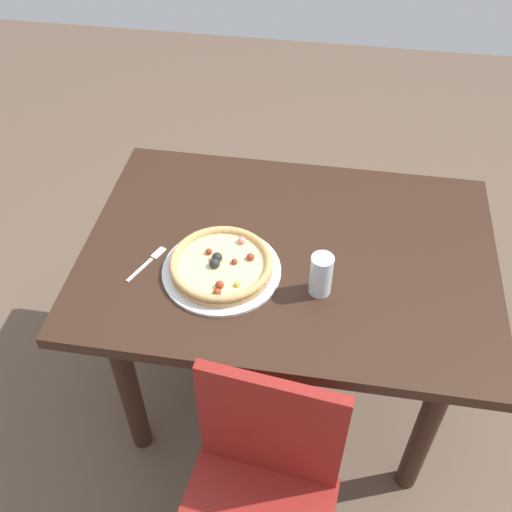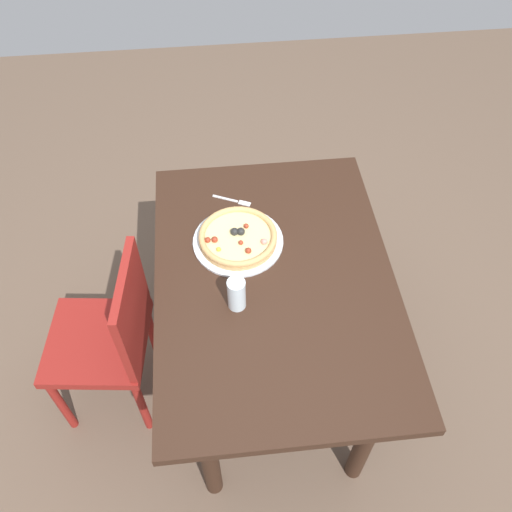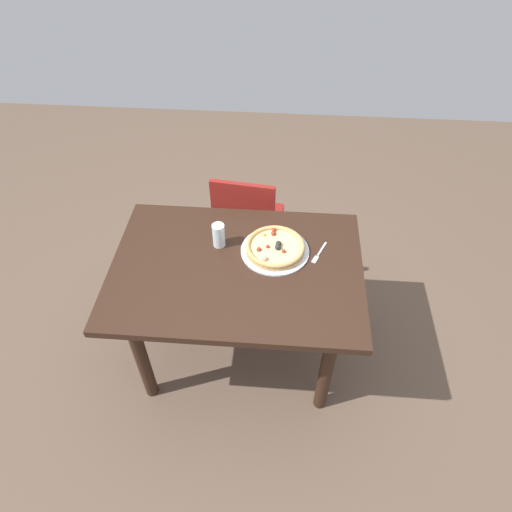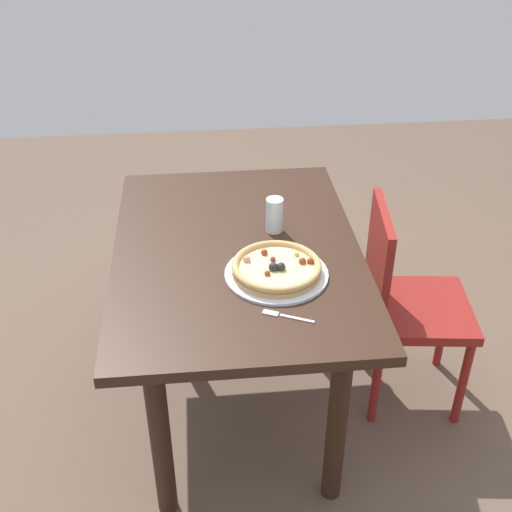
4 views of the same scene
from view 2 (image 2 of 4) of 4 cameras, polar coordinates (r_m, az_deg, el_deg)
name	(u,v)px [view 2 (image 2 of 4)]	position (r m, az deg, el deg)	size (l,w,h in m)	color
ground_plane	(270,375)	(2.65, 1.53, -12.37)	(6.00, 6.00, 0.00)	brown
dining_table	(274,296)	(2.08, 1.91, -4.22)	(1.25, 0.88, 0.78)	#331E14
chair_near	(111,336)	(2.26, -15.02, -8.18)	(0.44, 0.44, 0.88)	maroon
plate	(238,241)	(2.09, -1.90, 1.57)	(0.35, 0.35, 0.01)	silver
pizza	(238,237)	(2.07, -1.92, 2.02)	(0.30, 0.30, 0.05)	tan
fork	(235,201)	(2.24, -2.24, 5.81)	(0.08, 0.16, 0.00)	silver
drinking_glass	(237,294)	(1.87, -2.06, -4.02)	(0.06, 0.06, 0.13)	silver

